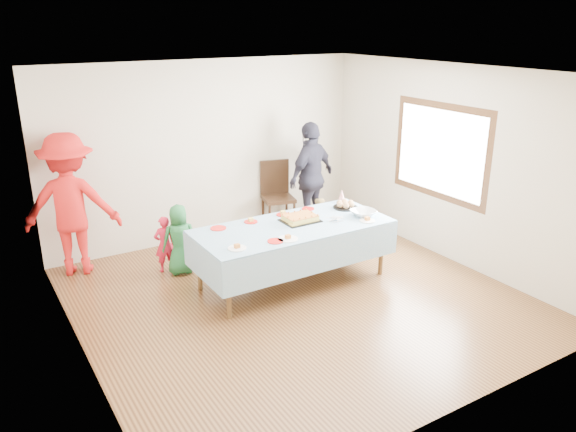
# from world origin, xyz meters

# --- Properties ---
(ground) EXTENTS (5.00, 5.00, 0.00)m
(ground) POSITION_xyz_m (0.00, 0.00, 0.00)
(ground) COLOR #462714
(ground) RESTS_ON ground
(room_walls) EXTENTS (5.04, 5.04, 2.72)m
(room_walls) POSITION_xyz_m (0.05, 0.00, 1.77)
(room_walls) COLOR beige
(room_walls) RESTS_ON ground
(party_table) EXTENTS (2.50, 1.10, 0.78)m
(party_table) POSITION_xyz_m (0.20, 0.41, 0.72)
(party_table) COLOR #52381C
(party_table) RESTS_ON ground
(birthday_cake) EXTENTS (0.47, 0.36, 0.08)m
(birthday_cake) POSITION_xyz_m (0.36, 0.50, 0.82)
(birthday_cake) COLOR black
(birthday_cake) RESTS_ON party_table
(rolls_tray) EXTENTS (0.34, 0.34, 0.10)m
(rolls_tray) POSITION_xyz_m (1.18, 0.62, 0.82)
(rolls_tray) COLOR black
(rolls_tray) RESTS_ON party_table
(punch_bowl) EXTENTS (0.32, 0.32, 0.08)m
(punch_bowl) POSITION_xyz_m (1.18, 0.23, 0.82)
(punch_bowl) COLOR silver
(punch_bowl) RESTS_ON party_table
(party_hat) EXTENTS (0.11, 0.11, 0.19)m
(party_hat) POSITION_xyz_m (1.30, 0.86, 0.87)
(party_hat) COLOR white
(party_hat) RESTS_ON party_table
(fork_pile) EXTENTS (0.24, 0.18, 0.07)m
(fork_pile) POSITION_xyz_m (0.75, 0.26, 0.81)
(fork_pile) COLOR white
(fork_pile) RESTS_ON party_table
(plate_red_far_a) EXTENTS (0.20, 0.20, 0.01)m
(plate_red_far_a) POSITION_xyz_m (-0.65, 0.80, 0.79)
(plate_red_far_a) COLOR red
(plate_red_far_a) RESTS_ON party_table
(plate_red_far_b) EXTENTS (0.17, 0.17, 0.01)m
(plate_red_far_b) POSITION_xyz_m (-0.20, 0.80, 0.79)
(plate_red_far_b) COLOR red
(plate_red_far_b) RESTS_ON party_table
(plate_red_far_c) EXTENTS (0.18, 0.18, 0.01)m
(plate_red_far_c) POSITION_xyz_m (0.30, 0.82, 0.79)
(plate_red_far_c) COLOR red
(plate_red_far_c) RESTS_ON party_table
(plate_red_far_d) EXTENTS (0.17, 0.17, 0.01)m
(plate_red_far_d) POSITION_xyz_m (0.72, 0.85, 0.79)
(plate_red_far_d) COLOR red
(plate_red_far_d) RESTS_ON party_table
(plate_red_near) EXTENTS (0.19, 0.19, 0.01)m
(plate_red_near) POSITION_xyz_m (-0.26, 0.06, 0.79)
(plate_red_near) COLOR red
(plate_red_near) RESTS_ON party_table
(plate_white_left) EXTENTS (0.21, 0.21, 0.01)m
(plate_white_left) POSITION_xyz_m (-0.74, 0.10, 0.79)
(plate_white_left) COLOR white
(plate_white_left) RESTS_ON party_table
(plate_white_mid) EXTENTS (0.24, 0.24, 0.01)m
(plate_white_mid) POSITION_xyz_m (-0.10, 0.04, 0.79)
(plate_white_mid) COLOR white
(plate_white_mid) RESTS_ON party_table
(plate_white_right) EXTENTS (0.20, 0.20, 0.01)m
(plate_white_right) POSITION_xyz_m (1.10, 0.04, 0.79)
(plate_white_right) COLOR white
(plate_white_right) RESTS_ON party_table
(dining_chair) EXTENTS (0.58, 0.58, 1.10)m
(dining_chair) POSITION_xyz_m (1.07, 2.29, 0.61)
(dining_chair) COLOR black
(dining_chair) RESTS_ON ground
(toddler_left) EXTENTS (0.29, 0.19, 0.78)m
(toddler_left) POSITION_xyz_m (-1.09, 1.59, 0.39)
(toddler_left) COLOR red
(toddler_left) RESTS_ON ground
(toddler_mid) EXTENTS (0.52, 0.39, 0.96)m
(toddler_mid) POSITION_xyz_m (-0.93, 1.42, 0.48)
(toddler_mid) COLOR #226633
(toddler_mid) RESTS_ON ground
(toddler_right) EXTENTS (0.40, 0.32, 0.77)m
(toddler_right) POSITION_xyz_m (1.13, 1.19, 0.39)
(toddler_right) COLOR tan
(toddler_right) RESTS_ON ground
(adult_left) EXTENTS (1.39, 1.08, 1.90)m
(adult_left) POSITION_xyz_m (-2.10, 2.20, 0.95)
(adult_left) COLOR red
(adult_left) RESTS_ON ground
(adult_right) EXTENTS (1.11, 0.76, 1.76)m
(adult_right) POSITION_xyz_m (1.47, 1.89, 0.88)
(adult_right) COLOR #292838
(adult_right) RESTS_ON ground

